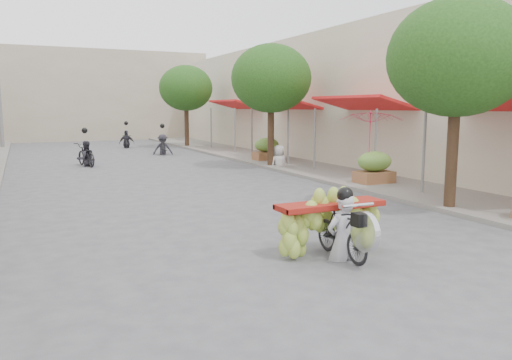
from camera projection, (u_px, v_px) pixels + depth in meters
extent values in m
plane|color=#59595E|center=(381.00, 301.00, 6.77)|extent=(120.00, 120.00, 0.00)
cube|color=gray|center=(292.00, 162.00, 23.14)|extent=(4.00, 60.00, 0.12)
cube|color=beige|center=(393.00, 99.00, 23.92)|extent=(8.00, 40.00, 6.00)
cube|color=red|center=(504.00, 101.00, 12.95)|extent=(1.77, 4.20, 0.53)
cylinder|color=slate|center=(424.00, 153.00, 14.52)|extent=(0.08, 0.08, 2.55)
cube|color=red|center=(362.00, 103.00, 18.32)|extent=(1.77, 4.20, 0.53)
cylinder|color=slate|center=(376.00, 148.00, 16.49)|extent=(0.08, 0.08, 2.55)
cylinder|color=slate|center=(315.00, 141.00, 19.89)|extent=(0.08, 0.08, 2.55)
cube|color=red|center=(284.00, 104.00, 23.69)|extent=(1.77, 4.20, 0.53)
cylinder|color=slate|center=(288.00, 138.00, 21.86)|extent=(0.08, 0.08, 2.55)
cylinder|color=slate|center=(252.00, 133.00, 25.26)|extent=(0.08, 0.08, 2.55)
cube|color=red|center=(235.00, 104.00, 29.06)|extent=(1.77, 4.20, 0.53)
cylinder|color=slate|center=(235.00, 132.00, 27.23)|extent=(0.08, 0.08, 2.55)
cylinder|color=slate|center=(211.00, 129.00, 30.64)|extent=(0.08, 0.08, 2.55)
cube|color=tan|center=(77.00, 96.00, 40.28)|extent=(20.00, 6.00, 7.00)
cylinder|color=#3A2719|center=(452.00, 148.00, 12.39)|extent=(0.28, 0.28, 3.20)
ellipsoid|color=#245118|center=(458.00, 57.00, 12.07)|extent=(3.40, 3.40, 2.90)
cylinder|color=#3A2719|center=(271.00, 131.00, 21.35)|extent=(0.28, 0.28, 3.20)
ellipsoid|color=#245118|center=(271.00, 78.00, 21.03)|extent=(3.40, 3.40, 2.90)
cylinder|color=#3A2719|center=(187.00, 123.00, 32.09)|extent=(0.28, 0.28, 3.20)
ellipsoid|color=#245118|center=(186.00, 88.00, 31.77)|extent=(3.40, 3.40, 2.90)
cube|color=brown|center=(374.00, 175.00, 16.49)|extent=(1.20, 0.80, 0.50)
ellipsoid|color=#5E8E35|center=(375.00, 158.00, 16.40)|extent=(1.20, 0.88, 0.66)
cube|color=brown|center=(267.00, 155.00, 23.65)|extent=(1.20, 0.80, 0.50)
ellipsoid|color=#5E8E35|center=(267.00, 142.00, 23.57)|extent=(1.20, 0.88, 0.66)
imported|color=black|center=(341.00, 232.00, 8.62)|extent=(0.48, 1.57, 0.92)
cylinder|color=silver|center=(365.00, 232.00, 8.01)|extent=(0.10, 0.66, 0.66)
cube|color=black|center=(361.00, 219.00, 8.08)|extent=(0.28, 0.22, 0.22)
cylinder|color=silver|center=(358.00, 205.00, 8.14)|extent=(0.60, 0.05, 0.05)
cube|color=maroon|center=(331.00, 205.00, 8.87)|extent=(2.02, 0.55, 0.10)
imported|color=silver|center=(344.00, 193.00, 8.47)|extent=(0.62, 0.46, 1.71)
sphere|color=black|center=(346.00, 145.00, 8.33)|extent=(0.28, 0.28, 0.28)
imported|color=red|center=(372.00, 109.00, 16.04)|extent=(2.20, 2.20, 1.88)
imported|color=silver|center=(279.00, 145.00, 21.51)|extent=(0.90, 0.60, 1.72)
imported|color=black|center=(86.00, 155.00, 22.06)|extent=(1.06, 1.91, 1.01)
imported|color=#2B2A32|center=(85.00, 141.00, 21.97)|extent=(0.88, 0.65, 1.65)
sphere|color=black|center=(85.00, 131.00, 21.90)|extent=(0.26, 0.26, 0.26)
imported|color=black|center=(163.00, 145.00, 27.36)|extent=(0.94, 1.90, 1.07)
imported|color=#2B2A32|center=(162.00, 134.00, 27.27)|extent=(1.16, 0.79, 1.65)
sphere|color=black|center=(162.00, 126.00, 27.21)|extent=(0.26, 0.26, 0.26)
imported|color=black|center=(127.00, 142.00, 31.95)|extent=(0.85, 1.50, 0.80)
imported|color=#2B2A32|center=(126.00, 130.00, 31.84)|extent=(1.07, 0.76, 1.65)
sphere|color=black|center=(126.00, 123.00, 31.78)|extent=(0.26, 0.26, 0.26)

